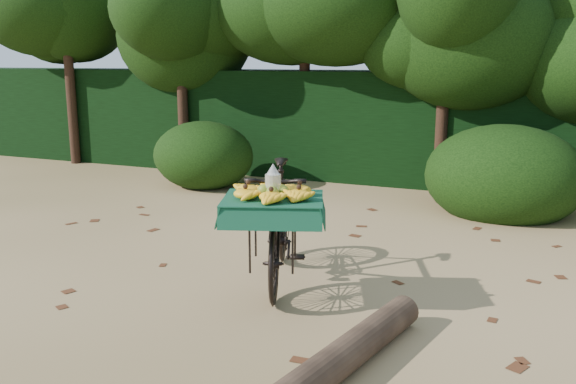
% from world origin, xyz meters
% --- Properties ---
extents(ground, '(80.00, 80.00, 0.00)m').
position_xyz_m(ground, '(0.00, 0.00, 0.00)').
color(ground, tan).
rests_on(ground, ground).
extents(vendor_bicycle, '(1.23, 1.94, 1.10)m').
position_xyz_m(vendor_bicycle, '(-0.17, 0.89, 0.56)').
color(vendor_bicycle, black).
rests_on(vendor_bicycle, ground).
extents(hedge_backdrop, '(26.00, 1.80, 1.80)m').
position_xyz_m(hedge_backdrop, '(0.00, 6.30, 0.90)').
color(hedge_backdrop, black).
rests_on(hedge_backdrop, ground).
extents(tree_row, '(14.50, 2.00, 4.00)m').
position_xyz_m(tree_row, '(-0.65, 5.50, 2.00)').
color(tree_row, black).
rests_on(tree_row, ground).
extents(bush_clumps, '(8.80, 1.70, 0.90)m').
position_xyz_m(bush_clumps, '(0.50, 4.30, 0.45)').
color(bush_clumps, black).
rests_on(bush_clumps, ground).
extents(leaf_litter, '(7.00, 7.30, 0.01)m').
position_xyz_m(leaf_litter, '(0.00, 0.65, 0.01)').
color(leaf_litter, '#542A16').
rests_on(leaf_litter, ground).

